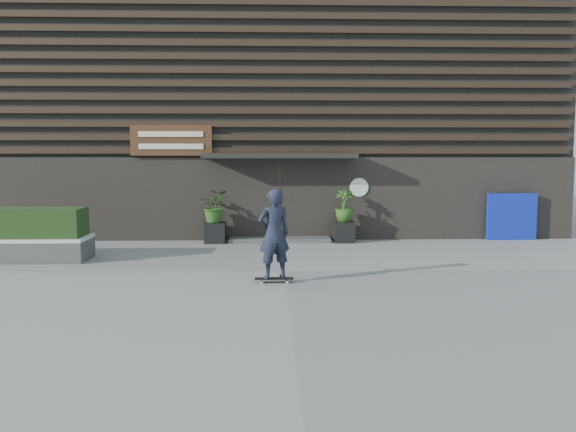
{
  "coord_description": "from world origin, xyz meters",
  "views": [
    {
      "loc": [
        -0.33,
        -13.09,
        2.57
      ],
      "look_at": [
        0.14,
        1.29,
        1.1
      ],
      "focal_mm": 37.35,
      "sensor_mm": 36.0,
      "label": 1
    }
  ],
  "objects_px": {
    "planter_pot_left": "(215,233)",
    "blue_tarp": "(512,217)",
    "skateboarder": "(274,234)",
    "raised_bed": "(16,250)",
    "planter_pot_right": "(344,232)"
  },
  "relations": [
    {
      "from": "planter_pot_right",
      "to": "blue_tarp",
      "type": "relative_size",
      "value": 0.4
    },
    {
      "from": "planter_pot_right",
      "to": "blue_tarp",
      "type": "height_order",
      "value": "blue_tarp"
    },
    {
      "from": "raised_bed",
      "to": "blue_tarp",
      "type": "relative_size",
      "value": 2.32
    },
    {
      "from": "planter_pot_left",
      "to": "raised_bed",
      "type": "xyz_separation_m",
      "value": [
        -4.62,
        -2.8,
        -0.05
      ]
    },
    {
      "from": "blue_tarp",
      "to": "skateboarder",
      "type": "height_order",
      "value": "skateboarder"
    },
    {
      "from": "planter_pot_right",
      "to": "raised_bed",
      "type": "height_order",
      "value": "planter_pot_right"
    },
    {
      "from": "planter_pot_right",
      "to": "blue_tarp",
      "type": "distance_m",
      "value": 5.16
    },
    {
      "from": "planter_pot_left",
      "to": "blue_tarp",
      "type": "distance_m",
      "value": 8.95
    },
    {
      "from": "planter_pot_right",
      "to": "skateboarder",
      "type": "relative_size",
      "value": 0.32
    },
    {
      "from": "blue_tarp",
      "to": "skateboarder",
      "type": "relative_size",
      "value": 0.8
    },
    {
      "from": "planter_pot_left",
      "to": "planter_pot_right",
      "type": "relative_size",
      "value": 1.0
    },
    {
      "from": "planter_pot_left",
      "to": "raised_bed",
      "type": "bearing_deg",
      "value": -148.75
    },
    {
      "from": "planter_pot_left",
      "to": "skateboarder",
      "type": "relative_size",
      "value": 0.32
    },
    {
      "from": "raised_bed",
      "to": "blue_tarp",
      "type": "xyz_separation_m",
      "value": [
        13.55,
        3.1,
        0.46
      ]
    },
    {
      "from": "blue_tarp",
      "to": "planter_pot_right",
      "type": "bearing_deg",
      "value": -177.41
    }
  ]
}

